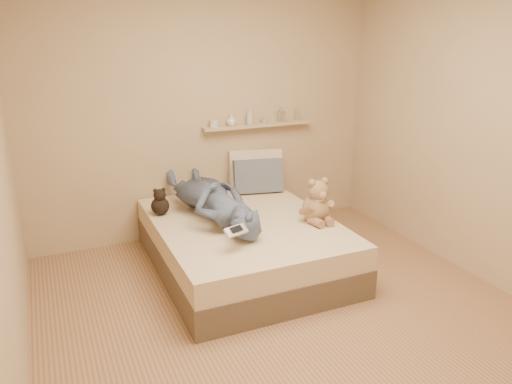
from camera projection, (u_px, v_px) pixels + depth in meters
name	position (u px, v px, depth m)	size (l,w,h in m)	color
room	(295.00, 149.00, 3.31)	(3.80, 3.80, 3.80)	#A07453
bed	(243.00, 244.00, 4.46)	(1.50, 1.90, 0.45)	brown
game_console	(236.00, 230.00, 3.75)	(0.20, 0.13, 0.06)	silver
teddy_bear	(317.00, 204.00, 4.32)	(0.33, 0.31, 0.40)	#937951
dark_plush	(160.00, 203.00, 4.49)	(0.17, 0.17, 0.25)	black
pillow_cream	(256.00, 169.00, 5.23)	(0.55, 0.16, 0.40)	beige
pillow_grey	(258.00, 176.00, 5.11)	(0.50, 0.14, 0.34)	slate
person	(212.00, 198.00, 4.42)	(0.53, 1.45, 0.35)	#4E5C7B
wall_shelf	(258.00, 125.00, 5.18)	(1.20, 0.12, 0.03)	tan
shelf_bottles	(250.00, 118.00, 5.13)	(1.00, 0.12, 0.17)	silver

